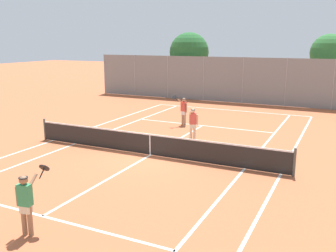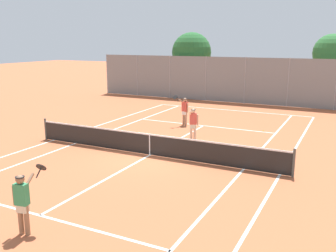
{
  "view_description": "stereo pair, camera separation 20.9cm",
  "coord_description": "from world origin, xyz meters",
  "px_view_note": "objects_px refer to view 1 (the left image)",
  "views": [
    {
      "loc": [
        7.42,
        -13.62,
        4.85
      ],
      "look_at": [
        0.13,
        1.5,
        1.0
      ],
      "focal_mm": 40.0,
      "sensor_mm": 36.0,
      "label": 1
    },
    {
      "loc": [
        7.61,
        -13.53,
        4.85
      ],
      "look_at": [
        0.13,
        1.5,
        1.0
      ],
      "focal_mm": 40.0,
      "sensor_mm": 36.0,
      "label": 2
    }
  ],
  "objects_px": {
    "tennis_net": "(150,144)",
    "tree_behind_right": "(330,54)",
    "player_far_left": "(184,109)",
    "player_far_right": "(193,122)",
    "player_near_side": "(26,201)",
    "tree_behind_left": "(189,53)",
    "loose_tennis_ball_1": "(262,130)"
  },
  "relations": [
    {
      "from": "loose_tennis_ball_1",
      "to": "tree_behind_right",
      "type": "bearing_deg",
      "value": 76.95
    },
    {
      "from": "player_far_left",
      "to": "loose_tennis_ball_1",
      "type": "height_order",
      "value": "player_far_left"
    },
    {
      "from": "player_far_left",
      "to": "loose_tennis_ball_1",
      "type": "bearing_deg",
      "value": 6.73
    },
    {
      "from": "player_far_left",
      "to": "tree_behind_right",
      "type": "height_order",
      "value": "tree_behind_right"
    },
    {
      "from": "player_far_right",
      "to": "loose_tennis_ball_1",
      "type": "xyz_separation_m",
      "value": [
        2.71,
        3.49,
        -0.88
      ]
    },
    {
      "from": "player_far_right",
      "to": "tree_behind_right",
      "type": "relative_size",
      "value": 0.3
    },
    {
      "from": "player_far_right",
      "to": "tree_behind_right",
      "type": "distance_m",
      "value": 15.8
    },
    {
      "from": "player_near_side",
      "to": "player_far_right",
      "type": "bearing_deg",
      "value": 88.49
    },
    {
      "from": "tennis_net",
      "to": "tree_behind_left",
      "type": "xyz_separation_m",
      "value": [
        -5.53,
        17.41,
        3.24
      ]
    },
    {
      "from": "player_near_side",
      "to": "loose_tennis_ball_1",
      "type": "relative_size",
      "value": 26.88
    },
    {
      "from": "tennis_net",
      "to": "tree_behind_right",
      "type": "xyz_separation_m",
      "value": [
        6.01,
        17.71,
        3.34
      ]
    },
    {
      "from": "player_far_left",
      "to": "player_far_right",
      "type": "bearing_deg",
      "value": -58.99
    },
    {
      "from": "tennis_net",
      "to": "tree_behind_right",
      "type": "distance_m",
      "value": 18.99
    },
    {
      "from": "player_far_left",
      "to": "tree_behind_left",
      "type": "bearing_deg",
      "value": 111.49
    },
    {
      "from": "player_far_left",
      "to": "player_near_side",
      "type": "bearing_deg",
      "value": -83.6
    },
    {
      "from": "tennis_net",
      "to": "player_near_side",
      "type": "bearing_deg",
      "value": -86.57
    },
    {
      "from": "loose_tennis_ball_1",
      "to": "tree_behind_right",
      "type": "height_order",
      "value": "tree_behind_right"
    },
    {
      "from": "player_near_side",
      "to": "tree_behind_left",
      "type": "bearing_deg",
      "value": 103.55
    },
    {
      "from": "player_near_side",
      "to": "tennis_net",
      "type": "bearing_deg",
      "value": 93.43
    },
    {
      "from": "player_far_right",
      "to": "tree_behind_right",
      "type": "height_order",
      "value": "tree_behind_right"
    },
    {
      "from": "tennis_net",
      "to": "player_far_right",
      "type": "relative_size",
      "value": 7.5
    },
    {
      "from": "tennis_net",
      "to": "player_far_left",
      "type": "distance_m",
      "value": 6.18
    },
    {
      "from": "player_far_right",
      "to": "tree_behind_left",
      "type": "height_order",
      "value": "tree_behind_left"
    },
    {
      "from": "player_far_left",
      "to": "player_far_right",
      "type": "xyz_separation_m",
      "value": [
        1.78,
        -2.96,
        -0.02
      ]
    },
    {
      "from": "player_far_right",
      "to": "loose_tennis_ball_1",
      "type": "distance_m",
      "value": 4.51
    },
    {
      "from": "player_near_side",
      "to": "player_far_left",
      "type": "xyz_separation_m",
      "value": [
        -1.5,
        13.41,
        0.0
      ]
    },
    {
      "from": "tennis_net",
      "to": "player_far_left",
      "type": "height_order",
      "value": "player_far_left"
    },
    {
      "from": "player_far_right",
      "to": "player_far_left",
      "type": "bearing_deg",
      "value": 121.01
    },
    {
      "from": "tree_behind_left",
      "to": "player_far_right",
      "type": "bearing_deg",
      "value": -66.41
    },
    {
      "from": "loose_tennis_ball_1",
      "to": "tree_behind_right",
      "type": "distance_m",
      "value": 12.02
    },
    {
      "from": "tennis_net",
      "to": "player_far_left",
      "type": "relative_size",
      "value": 6.76
    },
    {
      "from": "player_far_left",
      "to": "player_far_right",
      "type": "height_order",
      "value": "player_far_left"
    }
  ]
}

